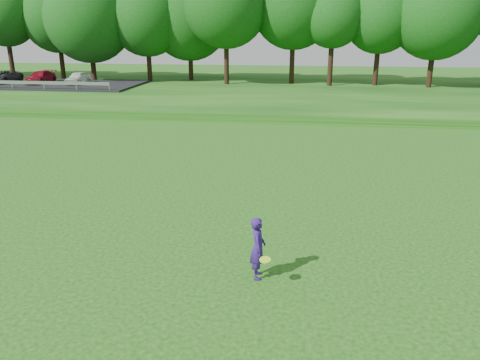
# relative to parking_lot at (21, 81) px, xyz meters

# --- Properties ---
(ground) EXTENTS (140.00, 140.00, 0.00)m
(ground) POSITION_rel_parking_lot_xyz_m (24.02, -32.80, -1.01)
(ground) COLOR #0D440D
(ground) RESTS_ON ground
(berm) EXTENTS (130.00, 30.00, 0.60)m
(berm) POSITION_rel_parking_lot_xyz_m (24.02, 1.20, -0.71)
(berm) COLOR #0D440D
(berm) RESTS_ON ground
(walking_path) EXTENTS (130.00, 1.60, 0.04)m
(walking_path) POSITION_rel_parking_lot_xyz_m (24.02, -12.80, -0.99)
(walking_path) COLOR gray
(walking_path) RESTS_ON ground
(treeline) EXTENTS (104.00, 7.00, 15.00)m
(treeline) POSITION_rel_parking_lot_xyz_m (24.02, 5.20, 7.09)
(treeline) COLOR #104510
(treeline) RESTS_ON berm
(parking_lot) EXTENTS (24.00, 9.00, 1.38)m
(parking_lot) POSITION_rel_parking_lot_xyz_m (0.00, 0.00, 0.00)
(parking_lot) COLOR black
(parking_lot) RESTS_ON berm
(woman) EXTENTS (0.60, 0.98, 1.65)m
(woman) POSITION_rel_parking_lot_xyz_m (27.42, -33.95, -0.18)
(woman) COLOR navy
(woman) RESTS_ON ground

